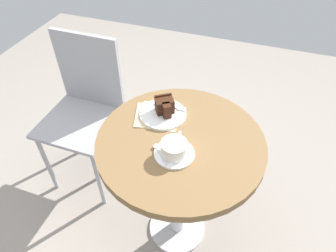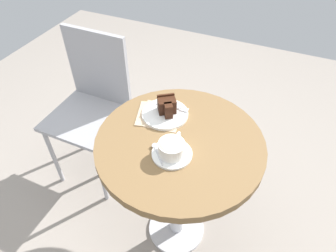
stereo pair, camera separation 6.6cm
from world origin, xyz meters
The scene contains 10 objects.
ground_plane centered at (0.00, 0.00, -0.01)m, with size 4.40×4.40×0.01m, color gray.
cafe_table centered at (0.00, 0.00, 0.57)m, with size 0.66×0.66×0.70m.
saucer centered at (-0.08, 0.00, 0.70)m, with size 0.15×0.15×0.01m.
coffee_cup centered at (-0.08, 0.00, 0.73)m, with size 0.13×0.10×0.06m.
teaspoon centered at (-0.09, 0.05, 0.71)m, with size 0.09×0.08×0.00m.
cake_plate centered at (0.11, 0.11, 0.70)m, with size 0.19×0.19×0.01m.
cake_slice centered at (0.12, 0.11, 0.74)m, with size 0.10×0.09×0.07m.
fork centered at (0.16, 0.08, 0.71)m, with size 0.03×0.14×0.00m.
napkin centered at (0.10, 0.14, 0.70)m, with size 0.20×0.21×0.00m.
cafe_chair centered at (0.26, 0.61, 0.52)m, with size 0.38×0.38×0.87m.
Camera 1 is at (-0.77, -0.21, 1.53)m, focal length 32.00 mm.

